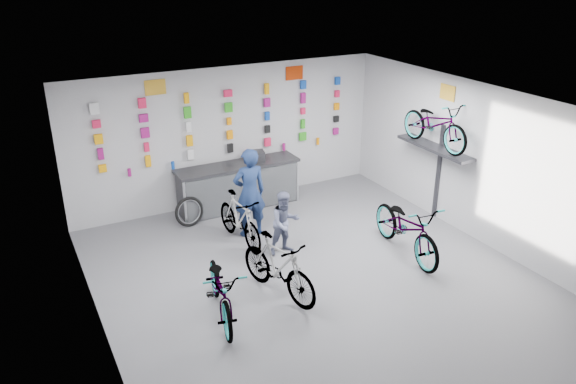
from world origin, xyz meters
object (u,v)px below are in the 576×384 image
customer (285,223)px  bike_service (240,219)px  bike_right (407,227)px  counter (239,187)px  bike_left (221,289)px  clerk (250,193)px  bike_center (278,267)px

customer → bike_service: bearing=127.8°
bike_right → bike_service: size_ratio=1.25×
counter → customer: bearing=-91.0°
bike_right → customer: bearing=157.4°
bike_left → customer: bearing=48.6°
bike_left → counter: bearing=75.0°
counter → customer: 2.26m
bike_service → clerk: size_ratio=0.93×
clerk → customer: size_ratio=1.47×
counter → bike_left: (-1.82, -3.59, -0.01)m
bike_service → customer: bearing=-55.2°
bike_service → bike_left: bearing=-124.2°
bike_left → bike_service: (1.19, 2.06, 0.02)m
clerk → customer: clerk is taller
bike_left → bike_center: 1.04m
bike_center → bike_service: bearing=70.4°
bike_service → clerk: 0.56m
bike_left → clerk: size_ratio=1.01×
counter → bike_center: (-0.79, -3.47, 0.03)m
bike_center → clerk: clerk is taller
bike_left → clerk: 2.78m
bike_right → bike_service: bike_right is taller
bike_right → customer: size_ratio=1.71×
counter → bike_right: bearing=-60.4°
bike_left → bike_service: size_ratio=1.09×
bike_left → bike_right: bike_right is taller
counter → bike_left: counter is taller
bike_left → customer: 2.22m
bike_right → clerk: size_ratio=1.16×
counter → bike_service: bearing=-112.4°
bike_center → bike_right: size_ratio=0.83×
counter → bike_right: size_ratio=1.31×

